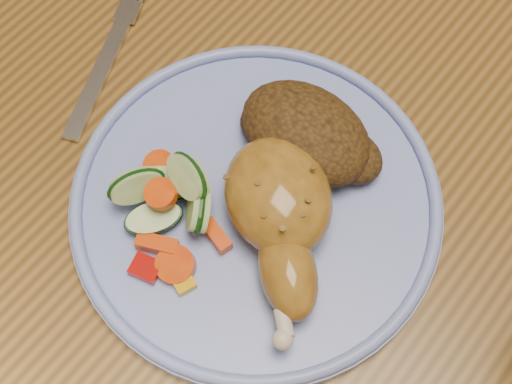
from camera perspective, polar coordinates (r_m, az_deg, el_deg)
ground at (r=1.30m, az=7.87°, el=-12.84°), size 4.00×4.00×0.00m
dining_table at (r=0.67m, az=14.94°, el=-0.66°), size 0.90×1.40×0.75m
plate at (r=0.55m, az=0.00°, el=-0.92°), size 0.29×0.29×0.01m
plate_rim at (r=0.54m, az=0.00°, el=-0.45°), size 0.29×0.29×0.01m
chicken_leg at (r=0.52m, az=1.96°, el=-1.74°), size 0.14×0.15×0.05m
rice_pilaf at (r=0.55m, az=4.21°, el=4.55°), size 0.12×0.08×0.05m
vegetable_pile at (r=0.53m, az=-6.99°, el=-0.79°), size 0.11×0.10×0.05m
fork at (r=0.64m, az=-11.60°, el=11.00°), size 0.08×0.16×0.00m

